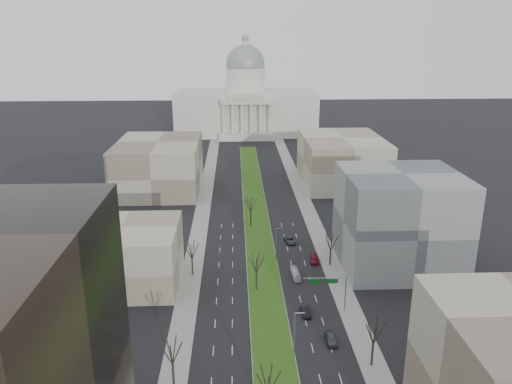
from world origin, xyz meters
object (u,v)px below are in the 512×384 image
object	(u,v)px
car_grey_near	(331,338)
box_van	(295,274)
car_black	(306,311)
car_grey_far	(290,240)
car_red	(314,259)

from	to	relation	value
car_grey_near	box_van	xyz separation A→B (m)	(-3.65, 26.85, 0.09)
car_black	car_grey_far	world-z (taller)	car_black
car_red	box_van	bearing A→B (deg)	-119.31
car_red	box_van	size ratio (longest dim) A/B	0.77
box_van	car_grey_near	bearing A→B (deg)	-85.85
car_red	car_grey_near	bearing A→B (deg)	-86.58
car_grey_far	box_van	distance (m)	20.71
car_red	car_grey_far	xyz separation A→B (m)	(-4.82, 12.75, 0.00)
car_grey_near	car_black	distance (m)	10.71
car_black	car_red	xyz separation A→B (m)	(5.68, 24.66, -0.06)
car_grey_near	car_grey_far	xyz separation A→B (m)	(-2.63, 47.54, -0.08)
car_black	car_red	distance (m)	25.31
car_grey_near	car_grey_far	distance (m)	47.61
car_black	box_van	distance (m)	16.73
car_red	box_van	xyz separation A→B (m)	(-5.84, -7.94, 0.18)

